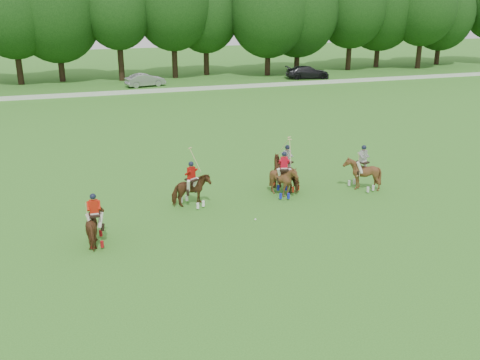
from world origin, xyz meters
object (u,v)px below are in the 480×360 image
object	(u,v)px
polo_stripe_a	(287,173)
polo_stripe_b	(362,173)
car_right	(308,72)
polo_red_a	(96,226)
polo_red_b	(192,190)
polo_ball	(255,219)
car_mid	(145,80)
polo_red_c	(284,180)

from	to	relation	value
polo_stripe_a	polo_stripe_b	size ratio (longest dim) A/B	1.23
polo_stripe_a	car_right	bearing A→B (deg)	63.80
polo_red_a	polo_red_b	bearing A→B (deg)	31.70
polo_red_a	polo_ball	bearing A→B (deg)	2.38
car_mid	car_right	distance (m)	20.25
polo_red_b	polo_stripe_a	size ratio (longest dim) A/B	0.95
polo_red_b	polo_ball	world-z (taller)	polo_red_b
polo_ball	polo_red_c	bearing A→B (deg)	46.69
polo_red_a	polo_red_c	world-z (taller)	polo_red_c
car_right	polo_red_c	world-z (taller)	polo_red_c
car_right	polo_ball	bearing A→B (deg)	163.42
polo_red_a	polo_red_b	world-z (taller)	polo_red_b
polo_red_c	polo_ball	bearing A→B (deg)	-133.31
car_right	polo_red_b	bearing A→B (deg)	159.07
polo_red_a	polo_red_b	distance (m)	5.62
car_mid	polo_stripe_a	xyz separation A→B (m)	(2.20, -36.68, 0.17)
car_mid	polo_stripe_a	world-z (taller)	polo_stripe_a
car_mid	polo_red_c	size ratio (longest dim) A/B	1.53
car_mid	polo_stripe_b	xyz separation A→B (m)	(6.04, -37.90, 0.17)
car_mid	polo_stripe_b	size ratio (longest dim) A/B	1.82
car_mid	polo_red_b	bearing A→B (deg)	162.95
polo_red_b	polo_red_c	xyz separation A→B (m)	(4.84, -0.05, 0.04)
polo_red_a	polo_ball	world-z (taller)	polo_red_a
polo_red_b	polo_stripe_b	size ratio (longest dim) A/B	1.16
car_right	polo_red_c	distance (m)	41.88
car_right	polo_red_b	distance (m)	44.20
polo_red_b	polo_stripe_b	world-z (taller)	polo_red_b
polo_red_b	polo_red_c	distance (m)	4.84
car_mid	polo_red_a	world-z (taller)	polo_red_a
polo_red_c	polo_stripe_a	world-z (taller)	polo_stripe_a
car_mid	polo_red_c	world-z (taller)	polo_red_c
polo_stripe_a	polo_red_a	bearing A→B (deg)	-159.70
polo_red_a	polo_red_b	size ratio (longest dim) A/B	0.79
car_right	polo_red_a	size ratio (longest dim) A/B	2.40
polo_stripe_b	polo_red_b	bearing A→B (deg)	177.40
polo_red_a	polo_stripe_b	size ratio (longest dim) A/B	0.92
polo_red_b	polo_ball	xyz separation A→B (m)	(2.39, -2.65, -0.78)
polo_red_b	polo_stripe_a	world-z (taller)	polo_stripe_a
polo_red_a	polo_ball	size ratio (longest dim) A/B	25.04
polo_red_a	polo_stripe_b	distance (m)	14.22
car_mid	car_right	world-z (taller)	car_right
polo_red_c	polo_stripe_a	bearing A→B (deg)	58.52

